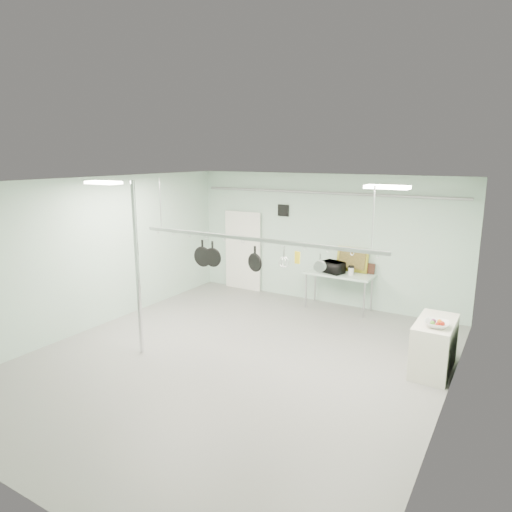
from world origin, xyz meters
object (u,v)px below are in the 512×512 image
Objects in this scene: microwave at (333,267)px; coffee_canister at (351,271)px; fruit_bowl at (437,324)px; skillet_right at (255,259)px; skillet_left at (203,253)px; pot_rack at (253,238)px; prep_table at (339,276)px; chrome_pole at (137,270)px; side_cabinet at (434,346)px; skillet_mid at (213,254)px.

microwave reaches higher than coffee_canister.
skillet_right is at bearing -164.38° from fruit_bowl.
skillet_right is (1.15, 0.00, 0.03)m from skillet_left.
pot_rack is at bearing 103.29° from microwave.
fruit_bowl is at bearing 15.38° from pot_rack.
prep_table is at bearing 63.74° from skillet_left.
pot_rack is 9.51× the size of microwave.
skillet_left reaches higher than microwave.
skillet_left is 1.14× the size of skillet_right.
pot_rack is 3.37m from fruit_bowl.
chrome_pole is 4.85m from prep_table.
fruit_bowl is (3.00, 0.83, -1.28)m from pot_rack.
chrome_pole is at bearing -118.71° from prep_table.
chrome_pole is at bearing 80.35° from microwave.
chrome_pole is 6.23× the size of skillet_left.
coffee_canister is at bearing 136.23° from side_cabinet.
side_cabinet is 0.57m from fruit_bowl.
side_cabinet is 2.42× the size of skillet_mid.
prep_table is at bearing 83.09° from pot_rack.
skillet_mid reaches higher than microwave.
skillet_mid is (-0.87, 0.00, -0.39)m from pot_rack.
pot_rack is (-0.40, -3.30, 1.40)m from prep_table.
skillet_mid is at bearing -167.95° from fruit_bowl.
microwave is 3.51m from skillet_mid.
skillet_mid is (-3.82, -1.10, 1.39)m from side_cabinet.
fruit_bowl is at bearing 9.59° from skillet_left.
prep_table is at bearing 64.89° from skillet_mid.
skillet_right is at bearing 104.12° from microwave.
prep_table is 8.75× the size of coffee_canister.
side_cabinet is 6.56× the size of coffee_canister.
skillet_left is (0.80, 0.90, 0.23)m from chrome_pole.
chrome_pole is 17.49× the size of coffee_canister.
microwave is at bearing -149.56° from prep_table.
skillet_right is (0.05, 0.00, -0.37)m from pot_rack.
fruit_bowl is at bearing 31.38° from skillet_right.
microwave is 3.59m from skillet_left.
coffee_canister is at bearing 59.18° from skillet_left.
prep_table is (2.30, 4.20, -0.77)m from chrome_pole.
chrome_pole is 1.22m from skillet_left.
prep_table is 3.76m from skillet_left.
skillet_mid is (1.03, 0.90, 0.24)m from chrome_pole.
coffee_canister is 3.81m from skillet_left.
skillet_right is at bearing 24.81° from chrome_pole.
coffee_canister reaches higher than side_cabinet.
prep_table is at bearing 99.66° from skillet_right.
pot_rack is (-2.95, -1.10, 1.78)m from side_cabinet.
chrome_pole is at bearing -122.09° from coffee_canister.
prep_table is 3.59m from fruit_bowl.
skillet_mid is at bearing -163.93° from side_cabinet.
pot_rack is 12.28× the size of fruit_bowl.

